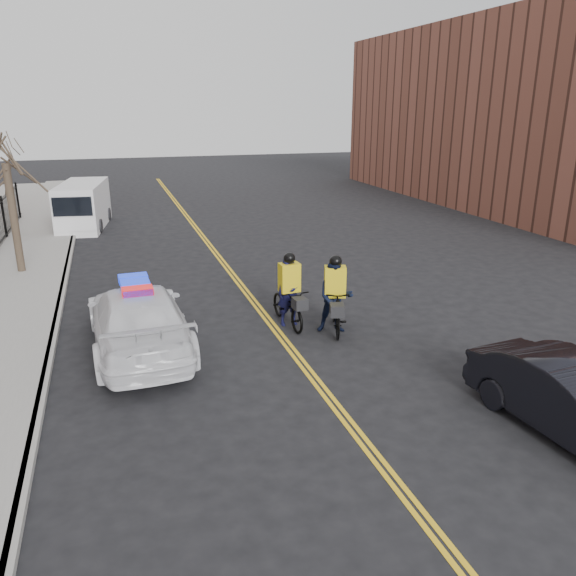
# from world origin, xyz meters

# --- Properties ---
(ground) EXTENTS (120.00, 120.00, 0.00)m
(ground) POSITION_xyz_m (0.00, 0.00, 0.00)
(ground) COLOR black
(ground) RESTS_ON ground
(center_line_left) EXTENTS (0.10, 60.00, 0.01)m
(center_line_left) POSITION_xyz_m (-0.08, 8.00, 0.01)
(center_line_left) COLOR yellow
(center_line_left) RESTS_ON ground
(center_line_right) EXTENTS (0.10, 60.00, 0.01)m
(center_line_right) POSITION_xyz_m (0.08, 8.00, 0.01)
(center_line_right) COLOR yellow
(center_line_right) RESTS_ON ground
(sidewalk) EXTENTS (3.00, 60.00, 0.15)m
(sidewalk) POSITION_xyz_m (-7.50, 8.00, 0.07)
(sidewalk) COLOR gray
(sidewalk) RESTS_ON ground
(curb) EXTENTS (0.20, 60.00, 0.15)m
(curb) POSITION_xyz_m (-6.00, 8.00, 0.07)
(curb) COLOR gray
(curb) RESTS_ON ground
(building_across) EXTENTS (12.00, 30.00, 11.00)m
(building_across) POSITION_xyz_m (22.00, 18.00, 5.50)
(building_across) COLOR brown
(building_across) RESTS_ON ground
(street_tree) EXTENTS (3.20, 3.20, 4.80)m
(street_tree) POSITION_xyz_m (-7.60, 10.00, 3.53)
(street_tree) COLOR #32251D
(street_tree) RESTS_ON sidewalk
(police_cruiser) EXTENTS (2.63, 5.97, 1.87)m
(police_cruiser) POSITION_xyz_m (-3.77, 1.60, 0.86)
(police_cruiser) COLOR white
(police_cruiser) RESTS_ON ground
(dark_sedan) EXTENTS (2.04, 4.63, 1.48)m
(dark_sedan) POSITION_xyz_m (3.95, -5.09, 0.74)
(dark_sedan) COLOR black
(dark_sedan) RESTS_ON ground
(cargo_van) EXTENTS (2.74, 5.70, 2.30)m
(cargo_van) POSITION_xyz_m (-5.52, 18.31, 1.12)
(cargo_van) COLOR white
(cargo_van) RESTS_ON ground
(cyclist_near) EXTENTS (0.93, 2.26, 2.17)m
(cyclist_near) POSITION_xyz_m (0.51, 2.07, 0.76)
(cyclist_near) COLOR black
(cyclist_near) RESTS_ON ground
(cyclist_far) EXTENTS (1.26, 2.29, 2.23)m
(cyclist_far) POSITION_xyz_m (1.55, 1.19, 0.88)
(cyclist_far) COLOR black
(cyclist_far) RESTS_ON ground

